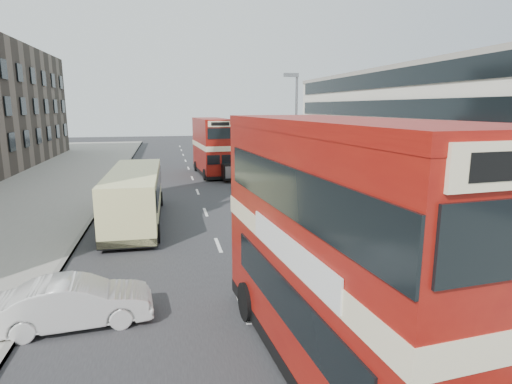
{
  "coord_description": "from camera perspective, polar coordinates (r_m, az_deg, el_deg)",
  "views": [
    {
      "loc": [
        -2.05,
        -9.51,
        5.95
      ],
      "look_at": [
        1.29,
        6.13,
        2.7
      ],
      "focal_mm": 29.5,
      "sensor_mm": 36.0,
      "label": 1
    }
  ],
  "objects": [
    {
      "name": "ground",
      "position": [
        11.4,
        0.1,
        -19.95
      ],
      "size": [
        160.0,
        160.0,
        0.0
      ],
      "primitive_type": "plane",
      "color": "#28282B",
      "rests_on": "ground"
    },
    {
      "name": "road_surface",
      "position": [
        30.17,
        -7.93,
        0.02
      ],
      "size": [
        12.0,
        90.0,
        0.01
      ],
      "primitive_type": "cube",
      "color": "#28282B",
      "rests_on": "ground"
    },
    {
      "name": "pavement_right",
      "position": [
        33.21,
        13.18,
        0.99
      ],
      "size": [
        12.0,
        90.0,
        0.15
      ],
      "primitive_type": "cube",
      "color": "gray",
      "rests_on": "ground"
    },
    {
      "name": "pavement_left",
      "position": [
        31.69,
        -30.11,
        -0.76
      ],
      "size": [
        12.0,
        90.0,
        0.15
      ],
      "primitive_type": "cube",
      "color": "gray",
      "rests_on": "ground"
    },
    {
      "name": "kerb_left",
      "position": [
        30.36,
        -19.48,
        -0.33
      ],
      "size": [
        0.2,
        90.0,
        0.16
      ],
      "primitive_type": "cube",
      "color": "gray",
      "rests_on": "ground"
    },
    {
      "name": "kerb_right",
      "position": [
        31.17,
        3.32,
        0.61
      ],
      "size": [
        0.2,
        90.0,
        0.16
      ],
      "primitive_type": "cube",
      "color": "gray",
      "rests_on": "ground"
    },
    {
      "name": "commercial_row",
      "position": [
        38.45,
        23.12,
        8.71
      ],
      "size": [
        9.9,
        46.2,
        9.3
      ],
      "color": "beige",
      "rests_on": "ground"
    },
    {
      "name": "street_lamp",
      "position": [
        28.84,
        5.31,
        9.13
      ],
      "size": [
        1.0,
        0.2,
        8.12
      ],
      "color": "slate",
      "rests_on": "ground"
    },
    {
      "name": "bus_main",
      "position": [
        9.44,
        11.39,
        -7.56
      ],
      "size": [
        3.56,
        10.08,
        5.51
      ],
      "rotation": [
        0.0,
        0.0,
        3.23
      ],
      "color": "black",
      "rests_on": "ground"
    },
    {
      "name": "bus_second",
      "position": [
        37.47,
        -5.94,
        6.18
      ],
      "size": [
        2.98,
        8.75,
        4.79
      ],
      "rotation": [
        0.0,
        0.0,
        3.21
      ],
      "color": "black",
      "rests_on": "ground"
    },
    {
      "name": "coach",
      "position": [
        22.56,
        -16.09,
        -0.33
      ],
      "size": [
        2.6,
        9.66,
        2.55
      ],
      "rotation": [
        0.0,
        0.0,
        -0.01
      ],
      "color": "black",
      "rests_on": "ground"
    },
    {
      "name": "car_left_front",
      "position": [
        12.93,
        -23.22,
        -13.6
      ],
      "size": [
        4.18,
        1.8,
        1.34
      ],
      "primitive_type": "imported",
      "rotation": [
        0.0,
        0.0,
        1.67
      ],
      "color": "silver",
      "rests_on": "ground"
    },
    {
      "name": "car_right_a",
      "position": [
        27.28,
        2.29,
        0.33
      ],
      "size": [
        4.82,
        2.41,
        1.34
      ],
      "primitive_type": "imported",
      "rotation": [
        0.0,
        0.0,
        -1.45
      ],
      "color": "maroon",
      "rests_on": "ground"
    },
    {
      "name": "car_right_b",
      "position": [
        31.31,
        0.93,
        1.63
      ],
      "size": [
        4.27,
        2.02,
        1.18
      ],
      "primitive_type": "imported",
      "rotation": [
        0.0,
        0.0,
        -1.56
      ],
      "color": "#C76213",
      "rests_on": "ground"
    },
    {
      "name": "car_right_c",
      "position": [
        42.02,
        -1.53,
        4.34
      ],
      "size": [
        4.34,
        1.97,
        1.44
      ],
      "primitive_type": "imported",
      "rotation": [
        0.0,
        0.0,
        -1.51
      ],
      "color": "#5476A8",
      "rests_on": "ground"
    },
    {
      "name": "pedestrian_near",
      "position": [
        25.06,
        13.16,
        0.06
      ],
      "size": [
        0.76,
        0.56,
        1.93
      ],
      "primitive_type": "imported",
      "rotation": [
        0.0,
        0.0,
        3.26
      ],
      "color": "gray",
      "rests_on": "pavement_right"
    },
    {
      "name": "pedestrian_far",
      "position": [
        42.89,
        2.59,
        4.94
      ],
      "size": [
        1.16,
        0.84,
        1.83
      ],
      "primitive_type": "imported",
      "rotation": [
        0.0,
        0.0,
        0.42
      ],
      "color": "gray",
      "rests_on": "pavement_right"
    },
    {
      "name": "cyclist",
      "position": [
        31.14,
        1.04,
        1.96
      ],
      "size": [
        0.71,
        1.78,
        2.3
      ],
      "rotation": [
        0.0,
        0.0,
        0.01
      ],
      "color": "gray",
      "rests_on": "ground"
    }
  ]
}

